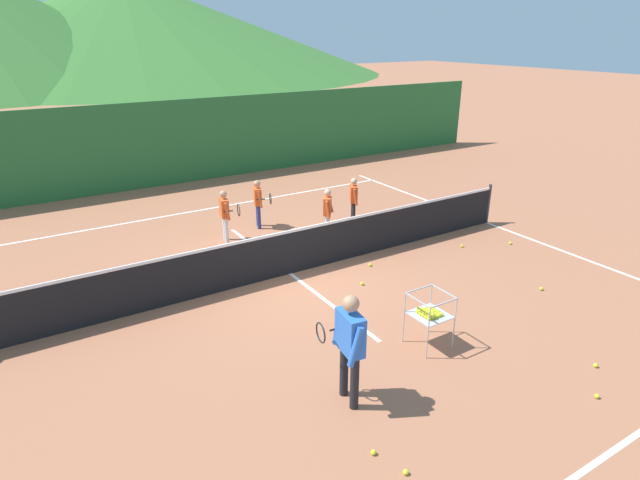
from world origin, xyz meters
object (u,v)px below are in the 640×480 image
at_px(tennis_net, 290,252).
at_px(student_0, 225,211).
at_px(tennis_ball_2, 597,396).
at_px(tennis_ball_4, 510,243).
at_px(tennis_ball_5, 373,452).
at_px(tennis_ball_7, 362,283).
at_px(student_2, 328,209).
at_px(tennis_ball_8, 596,365).
at_px(tennis_ball_1, 541,289).
at_px(tennis_ball_0, 370,265).
at_px(tennis_ball_3, 406,472).
at_px(tennis_ball_6, 462,246).
at_px(ball_cart, 429,313).
at_px(student_1, 258,199).
at_px(student_3, 354,197).
at_px(instructor, 349,340).

height_order(tennis_net, student_0, student_0).
height_order(tennis_ball_2, tennis_ball_4, same).
height_order(tennis_ball_5, tennis_ball_7, same).
distance_m(student_2, tennis_ball_8, 6.72).
bearing_deg(tennis_ball_1, tennis_ball_0, 129.03).
xyz_separation_m(student_2, tennis_ball_3, (-3.24, -6.72, -0.71)).
bearing_deg(tennis_ball_8, tennis_net, 113.67).
relative_size(tennis_ball_3, tennis_ball_6, 1.00).
distance_m(tennis_net, tennis_ball_1, 5.06).
xyz_separation_m(tennis_net, tennis_ball_6, (4.13, -0.88, -0.47)).
bearing_deg(tennis_ball_7, tennis_ball_5, -124.48).
distance_m(tennis_net, ball_cart, 3.57).
distance_m(ball_cart, tennis_ball_4, 5.16).
xyz_separation_m(student_1, student_3, (2.19, -1.10, -0.00)).
distance_m(tennis_ball_4, tennis_ball_7, 4.27).
bearing_deg(tennis_ball_8, ball_cart, 134.03).
bearing_deg(student_3, tennis_ball_6, -64.69).
distance_m(tennis_net, tennis_ball_5, 5.24).
xyz_separation_m(instructor, tennis_ball_0, (2.94, 3.40, -0.94)).
bearing_deg(tennis_ball_6, ball_cart, -143.30).
relative_size(student_1, tennis_ball_6, 18.37).
height_order(student_2, tennis_ball_7, student_2).
xyz_separation_m(student_1, tennis_ball_3, (-2.15, -8.29, -0.72)).
height_order(student_0, tennis_ball_1, student_0).
distance_m(student_1, tennis_ball_3, 8.59).
height_order(tennis_net, tennis_ball_1, tennis_net).
xyz_separation_m(student_3, tennis_ball_7, (-1.90, -3.01, -0.72)).
bearing_deg(tennis_net, instructor, -107.91).
height_order(tennis_net, student_1, student_1).
relative_size(ball_cart, tennis_ball_3, 13.22).
bearing_deg(tennis_ball_6, tennis_ball_0, 173.27).
xyz_separation_m(instructor, tennis_ball_2, (2.97, -1.79, -0.94)).
xyz_separation_m(tennis_net, student_3, (2.87, 1.78, 0.25)).
distance_m(student_0, tennis_ball_8, 8.26).
relative_size(instructor, student_0, 1.28).
xyz_separation_m(tennis_net, tennis_ball_0, (1.65, -0.59, -0.47)).
height_order(student_1, student_3, same).
xyz_separation_m(ball_cart, tennis_ball_0, (1.07, 2.94, -0.55)).
bearing_deg(tennis_ball_0, student_0, 124.65).
distance_m(tennis_ball_3, tennis_ball_7, 4.83).
xyz_separation_m(student_0, tennis_ball_3, (-1.05, -7.81, -0.73)).
xyz_separation_m(student_2, tennis_ball_7, (-0.80, -2.54, -0.71)).
bearing_deg(tennis_ball_5, tennis_ball_2, -13.88).
distance_m(student_1, student_2, 1.91).
bearing_deg(tennis_ball_7, tennis_ball_8, -71.57).
relative_size(tennis_ball_3, tennis_ball_5, 1.00).
bearing_deg(instructor, tennis_ball_0, 49.10).
distance_m(tennis_net, student_0, 2.46).
distance_m(tennis_ball_3, tennis_ball_5, 0.46).
bearing_deg(student_2, tennis_ball_5, -118.21).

